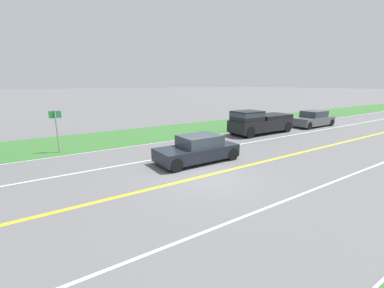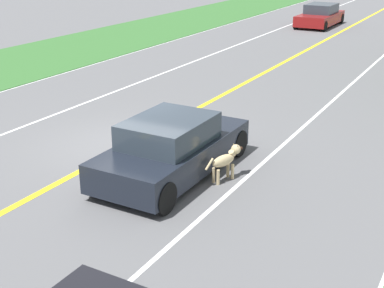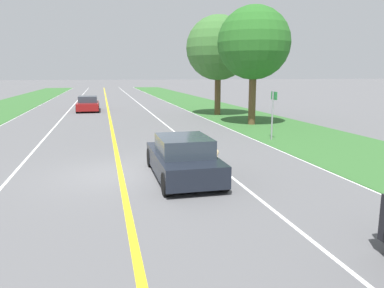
# 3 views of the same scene
# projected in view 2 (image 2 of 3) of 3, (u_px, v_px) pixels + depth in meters

# --- Properties ---
(ground_plane) EXTENTS (400.00, 400.00, 0.00)m
(ground_plane) POSITION_uv_depth(u_px,v_px,m) (127.00, 146.00, 13.83)
(ground_plane) COLOR #5B5B5E
(centre_divider_line) EXTENTS (0.18, 160.00, 0.01)m
(centre_divider_line) POSITION_uv_depth(u_px,v_px,m) (127.00, 146.00, 13.83)
(centre_divider_line) COLOR yellow
(centre_divider_line) RESTS_ON ground
(lane_dash_same_dir) EXTENTS (0.10, 160.00, 0.01)m
(lane_dash_same_dir) POSITION_uv_depth(u_px,v_px,m) (251.00, 173.00, 12.23)
(lane_dash_same_dir) COLOR white
(lane_dash_same_dir) RESTS_ON ground
(lane_dash_oncoming) EXTENTS (0.10, 160.00, 0.01)m
(lane_dash_oncoming) POSITION_uv_depth(u_px,v_px,m) (28.00, 125.00, 15.44)
(lane_dash_oncoming) COLOR white
(lane_dash_oncoming) RESTS_ON ground
(ego_car) EXTENTS (1.86, 4.27, 1.37)m
(ego_car) POSITION_uv_depth(u_px,v_px,m) (172.00, 148.00, 11.98)
(ego_car) COLOR black
(ego_car) RESTS_ON ground
(dog) EXTENTS (0.46, 1.11, 0.78)m
(dog) POSITION_uv_depth(u_px,v_px,m) (226.00, 159.00, 11.76)
(dog) COLOR #D1B784
(dog) RESTS_ON ground
(oncoming_car) EXTENTS (1.91, 4.49, 1.32)m
(oncoming_car) POSITION_uv_depth(u_px,v_px,m) (320.00, 16.00, 32.79)
(oncoming_car) COLOR maroon
(oncoming_car) RESTS_ON ground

